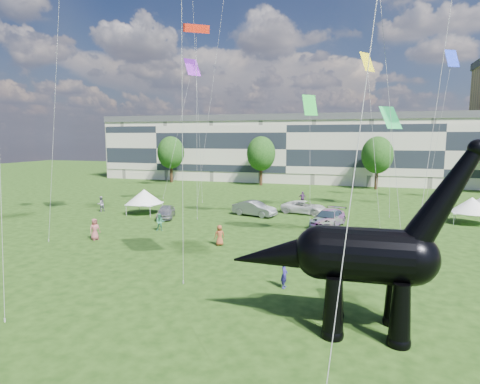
# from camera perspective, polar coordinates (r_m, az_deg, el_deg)

# --- Properties ---
(ground) EXTENTS (220.00, 220.00, 0.00)m
(ground) POSITION_cam_1_polar(r_m,az_deg,el_deg) (20.62, 0.87, -17.19)
(ground) COLOR #16330C
(ground) RESTS_ON ground
(terrace_row) EXTENTS (78.00, 11.00, 12.00)m
(terrace_row) POSITION_cam_1_polar(r_m,az_deg,el_deg) (81.11, 7.27, 5.79)
(terrace_row) COLOR beige
(terrace_row) RESTS_ON ground
(tree_far_left) EXTENTS (5.20, 5.20, 9.44)m
(tree_far_left) POSITION_cam_1_polar(r_m,az_deg,el_deg) (79.21, -9.82, 5.91)
(tree_far_left) COLOR #382314
(tree_far_left) RESTS_ON ground
(tree_mid_left) EXTENTS (5.20, 5.20, 9.44)m
(tree_mid_left) POSITION_cam_1_polar(r_m,az_deg,el_deg) (73.06, 3.02, 5.86)
(tree_mid_left) COLOR #382314
(tree_mid_left) RESTS_ON ground
(tree_mid_right) EXTENTS (5.20, 5.20, 9.44)m
(tree_mid_right) POSITION_cam_1_polar(r_m,az_deg,el_deg) (71.11, 18.96, 5.41)
(tree_mid_right) COLOR #382314
(tree_mid_right) RESTS_ON ground
(dinosaur_sculpture) EXTENTS (10.95, 3.08, 8.97)m
(dinosaur_sculpture) POSITION_cam_1_polar(r_m,az_deg,el_deg) (18.80, 16.12, -8.96)
(dinosaur_sculpture) COLOR black
(dinosaur_sculpture) RESTS_ON ground
(car_silver) EXTENTS (2.91, 4.50, 1.43)m
(car_silver) POSITION_cam_1_polar(r_m,az_deg,el_deg) (44.18, -10.50, -2.78)
(car_silver) COLOR #ADADB2
(car_silver) RESTS_ON ground
(car_grey) EXTENTS (5.28, 3.08, 1.64)m
(car_grey) POSITION_cam_1_polar(r_m,az_deg,el_deg) (44.81, 2.06, -2.37)
(car_grey) COLOR slate
(car_grey) RESTS_ON ground
(car_white) EXTENTS (5.64, 3.39, 1.46)m
(car_white) POSITION_cam_1_polar(r_m,az_deg,el_deg) (46.70, 9.14, -2.16)
(car_white) COLOR white
(car_white) RESTS_ON ground
(car_dark) EXTENTS (3.66, 6.08, 1.65)m
(car_dark) POSITION_cam_1_polar(r_m,az_deg,el_deg) (40.43, 12.44, -3.65)
(car_dark) COLOR #595960
(car_dark) RESTS_ON ground
(gazebo_near) EXTENTS (4.80, 4.80, 2.73)m
(gazebo_near) POSITION_cam_1_polar(r_m,az_deg,el_deg) (46.77, 30.10, -1.63)
(gazebo_near) COLOR white
(gazebo_near) RESTS_ON ground
(gazebo_left) EXTENTS (4.11, 4.11, 2.83)m
(gazebo_left) POSITION_cam_1_polar(r_m,az_deg,el_deg) (47.09, -13.45, -0.64)
(gazebo_left) COLOR white
(gazebo_left) RESTS_ON ground
(visitors) EXTENTS (44.06, 44.52, 1.88)m
(visitors) POSITION_cam_1_polar(r_m,az_deg,el_deg) (35.73, 6.36, -4.94)
(visitors) COLOR black
(visitors) RESTS_ON ground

